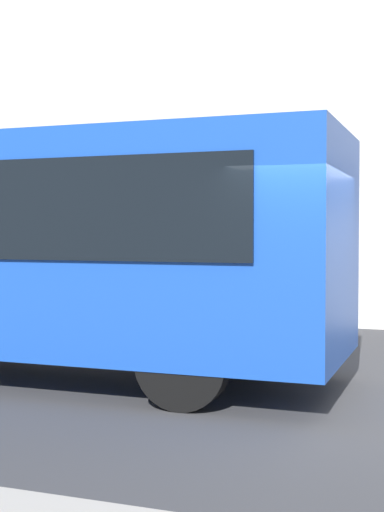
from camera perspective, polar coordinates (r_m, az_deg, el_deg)
The scene contains 1 object.
ground_plane at distance 7.78m, azimuth 13.44°, elevation -11.91°, with size 60.00×60.00×0.00m, color #38383A.
Camera 1 is at (-0.86, 7.51, 1.86)m, focal length 50.31 mm.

